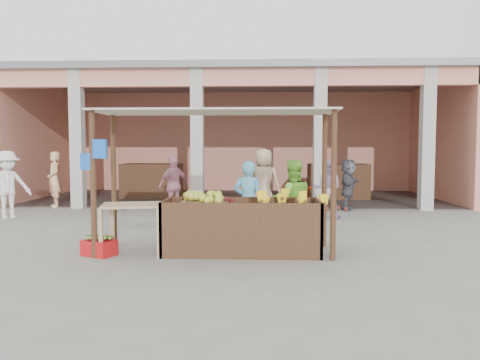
{
  "coord_description": "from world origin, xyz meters",
  "views": [
    {
      "loc": [
        0.8,
        -7.75,
        1.77
      ],
      "look_at": [
        0.42,
        1.2,
        1.15
      ],
      "focal_mm": 35.0,
      "sensor_mm": 36.0,
      "label": 1
    }
  ],
  "objects_px": {
    "fruit_stall": "(242,229)",
    "vendor_green": "(292,200)",
    "motorcycle": "(285,208)",
    "side_table": "(134,212)",
    "vendor_blue": "(248,199)",
    "red_crate": "(99,248)"
  },
  "relations": [
    {
      "from": "fruit_stall",
      "to": "vendor_green",
      "type": "height_order",
      "value": "vendor_green"
    },
    {
      "from": "side_table",
      "to": "vendor_green",
      "type": "relative_size",
      "value": 0.71
    },
    {
      "from": "fruit_stall",
      "to": "vendor_green",
      "type": "xyz_separation_m",
      "value": [
        0.9,
        0.81,
        0.42
      ]
    },
    {
      "from": "fruit_stall",
      "to": "vendor_blue",
      "type": "relative_size",
      "value": 1.59
    },
    {
      "from": "red_crate",
      "to": "motorcycle",
      "type": "distance_m",
      "value": 4.0
    },
    {
      "from": "motorcycle",
      "to": "fruit_stall",
      "type": "bearing_deg",
      "value": 138.66
    },
    {
      "from": "side_table",
      "to": "motorcycle",
      "type": "distance_m",
      "value": 3.47
    },
    {
      "from": "vendor_green",
      "to": "motorcycle",
      "type": "height_order",
      "value": "vendor_green"
    },
    {
      "from": "red_crate",
      "to": "vendor_green",
      "type": "bearing_deg",
      "value": 43.48
    },
    {
      "from": "side_table",
      "to": "vendor_green",
      "type": "distance_m",
      "value": 2.84
    },
    {
      "from": "red_crate",
      "to": "motorcycle",
      "type": "height_order",
      "value": "motorcycle"
    },
    {
      "from": "vendor_blue",
      "to": "vendor_green",
      "type": "relative_size",
      "value": 1.0
    },
    {
      "from": "side_table",
      "to": "vendor_blue",
      "type": "distance_m",
      "value": 2.16
    },
    {
      "from": "vendor_green",
      "to": "fruit_stall",
      "type": "bearing_deg",
      "value": 35.18
    },
    {
      "from": "fruit_stall",
      "to": "motorcycle",
      "type": "relative_size",
      "value": 1.37
    },
    {
      "from": "side_table",
      "to": "vendor_green",
      "type": "xyz_separation_m",
      "value": [
        2.67,
        0.95,
        0.12
      ]
    },
    {
      "from": "side_table",
      "to": "red_crate",
      "type": "height_order",
      "value": "side_table"
    },
    {
      "from": "vendor_blue",
      "to": "red_crate",
      "type": "bearing_deg",
      "value": 38.24
    },
    {
      "from": "side_table",
      "to": "red_crate",
      "type": "xyz_separation_m",
      "value": [
        -0.56,
        -0.14,
        -0.57
      ]
    },
    {
      "from": "fruit_stall",
      "to": "vendor_green",
      "type": "relative_size",
      "value": 1.59
    },
    {
      "from": "side_table",
      "to": "fruit_stall",
      "type": "bearing_deg",
      "value": -7.18
    },
    {
      "from": "red_crate",
      "to": "side_table",
      "type": "bearing_deg",
      "value": 39.03
    }
  ]
}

